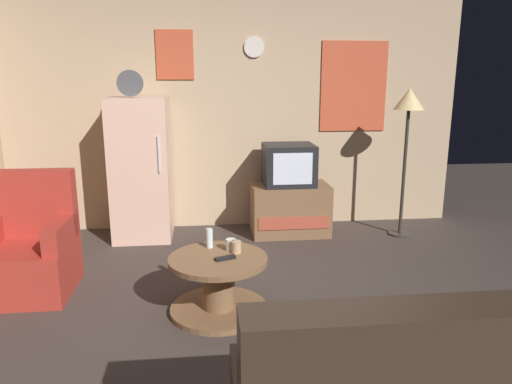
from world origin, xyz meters
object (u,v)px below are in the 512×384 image
at_px(tv_stand, 290,209).
at_px(coffee_table, 218,285).
at_px(crt_tv, 289,165).
at_px(wine_glass, 209,238).
at_px(standing_lamp, 409,111).
at_px(mug_ceramic_white, 231,245).
at_px(fridge, 141,169).
at_px(mug_ceramic_tan, 236,247).
at_px(remote_control, 225,258).
at_px(armchair, 29,251).

distance_m(tv_stand, coffee_table, 1.96).
height_order(crt_tv, wine_glass, crt_tv).
bearing_deg(standing_lamp, wine_glass, -146.90).
relative_size(coffee_table, mug_ceramic_white, 8.00).
bearing_deg(fridge, mug_ceramic_tan, -62.83).
bearing_deg(mug_ceramic_white, fridge, 116.89).
relative_size(crt_tv, mug_ceramic_tan, 6.00).
xyz_separation_m(tv_stand, crt_tv, (-0.02, -0.00, 0.50)).
relative_size(wine_glass, mug_ceramic_tan, 1.67).
relative_size(mug_ceramic_white, remote_control, 0.60).
xyz_separation_m(tv_stand, wine_glass, (-0.90, -1.56, 0.23)).
distance_m(standing_lamp, coffee_table, 2.83).
height_order(fridge, crt_tv, fridge).
bearing_deg(armchair, crt_tv, 27.95).
xyz_separation_m(tv_stand, coffee_table, (-0.84, -1.77, -0.06)).
height_order(mug_ceramic_white, remote_control, mug_ceramic_white).
bearing_deg(coffee_table, crt_tv, 65.06).
height_order(wine_glass, remote_control, wine_glass).
bearing_deg(standing_lamp, crt_tv, 171.44).
bearing_deg(crt_tv, remote_control, -112.96).
distance_m(mug_ceramic_tan, armchair, 1.71).
relative_size(coffee_table, wine_glass, 4.80).
bearing_deg(tv_stand, mug_ceramic_tan, -112.61).
bearing_deg(mug_ceramic_white, coffee_table, -128.40).
xyz_separation_m(mug_ceramic_tan, remote_control, (-0.09, -0.13, -0.03)).
bearing_deg(crt_tv, mug_ceramic_white, -113.73).
bearing_deg(wine_glass, crt_tv, 60.56).
height_order(crt_tv, standing_lamp, standing_lamp).
bearing_deg(armchair, fridge, 59.64).
bearing_deg(remote_control, standing_lamp, 18.59).
bearing_deg(tv_stand, armchair, -152.25).
relative_size(fridge, armchair, 1.84).
bearing_deg(mug_ceramic_white, mug_ceramic_tan, -54.44).
bearing_deg(tv_stand, remote_control, -113.50).
bearing_deg(crt_tv, wine_glass, -119.44).
distance_m(tv_stand, standing_lamp, 1.63).
relative_size(fridge, mug_ceramic_tan, 19.67).
bearing_deg(remote_control, coffee_table, 113.92).
xyz_separation_m(tv_stand, armchair, (-2.35, -1.23, 0.06)).
height_order(standing_lamp, coffee_table, standing_lamp).
relative_size(crt_tv, remote_control, 3.60).
relative_size(crt_tv, standing_lamp, 0.34).
distance_m(coffee_table, remote_control, 0.24).
height_order(fridge, tv_stand, fridge).
relative_size(fridge, coffee_table, 2.46).
relative_size(mug_ceramic_white, mug_ceramic_tan, 1.00).
bearing_deg(mug_ceramic_tan, remote_control, -124.17).
distance_m(standing_lamp, armchair, 3.84).
height_order(tv_stand, crt_tv, crt_tv).
xyz_separation_m(wine_glass, mug_ceramic_white, (0.16, -0.08, -0.03)).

